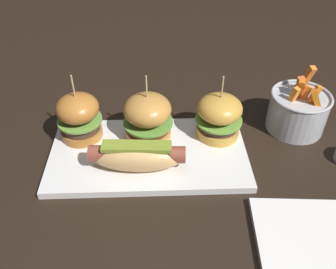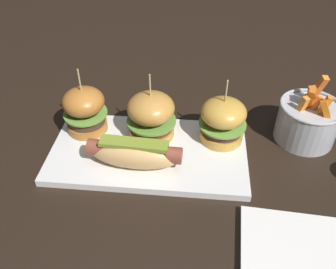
{
  "view_description": "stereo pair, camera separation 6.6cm",
  "coord_description": "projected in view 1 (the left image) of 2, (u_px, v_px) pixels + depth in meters",
  "views": [
    {
      "loc": [
        0.02,
        -0.51,
        0.47
      ],
      "look_at": [
        0.04,
        0.0,
        0.05
      ],
      "focal_mm": 38.15,
      "sensor_mm": 36.0,
      "label": 1
    },
    {
      "loc": [
        0.08,
        -0.5,
        0.47
      ],
      "look_at": [
        0.04,
        0.0,
        0.05
      ],
      "focal_mm": 38.15,
      "sensor_mm": 36.0,
      "label": 2
    }
  ],
  "objects": [
    {
      "name": "slider_left",
      "position": [
        79.0,
        116.0,
        0.69
      ],
      "size": [
        0.09,
        0.09,
        0.14
      ],
      "color": "#BA722E",
      "rests_on": "platter_main"
    },
    {
      "name": "hot_dog",
      "position": [
        137.0,
        156.0,
        0.63
      ],
      "size": [
        0.17,
        0.07,
        0.05
      ],
      "color": "#E0AC69",
      "rests_on": "platter_main"
    },
    {
      "name": "platter_main",
      "position": [
        149.0,
        154.0,
        0.69
      ],
      "size": [
        0.37,
        0.2,
        0.01
      ],
      "primitive_type": "cube",
      "color": "white",
      "rests_on": "ground"
    },
    {
      "name": "fries_bucket",
      "position": [
        298.0,
        110.0,
        0.73
      ],
      "size": [
        0.12,
        0.12,
        0.14
      ],
      "color": "#B7BABF",
      "rests_on": "ground"
    },
    {
      "name": "slider_center",
      "position": [
        149.0,
        117.0,
        0.69
      ],
      "size": [
        0.1,
        0.1,
        0.14
      ],
      "color": "#C6893D",
      "rests_on": "platter_main"
    },
    {
      "name": "slider_right",
      "position": [
        219.0,
        116.0,
        0.69
      ],
      "size": [
        0.09,
        0.09,
        0.13
      ],
      "color": "gold",
      "rests_on": "platter_main"
    },
    {
      "name": "ground_plane",
      "position": [
        149.0,
        156.0,
        0.69
      ],
      "size": [
        3.0,
        3.0,
        0.0
      ],
      "primitive_type": "plane",
      "color": "black"
    },
    {
      "name": "side_plate",
      "position": [
        330.0,
        257.0,
        0.52
      ],
      "size": [
        0.22,
        0.22,
        0.01
      ],
      "primitive_type": "cube",
      "rotation": [
        0.0,
        0.0,
        -0.07
      ],
      "color": "white",
      "rests_on": "ground"
    }
  ]
}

